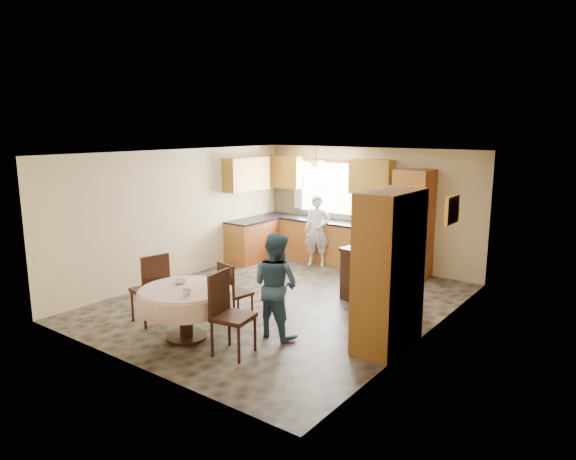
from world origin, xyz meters
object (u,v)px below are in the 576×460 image
Objects in this scene: dining_table at (185,299)px; sideboard at (374,280)px; cupboard at (389,270)px; chair_left at (152,285)px; person_dining at (276,285)px; oven_tower at (413,224)px; chair_back at (232,289)px; chair_right at (227,309)px; person_sink at (317,231)px.

sideboard is at bearing 62.38° from dining_table.
cupboard is 1.64× the size of dining_table.
chair_left is 0.72× the size of person_dining.
oven_tower is 2.29× the size of chair_back.
chair_right is at bearing -89.97° from sideboard.
cupboard reaches higher than person_dining.
chair_left is at bearing -114.54° from oven_tower.
chair_right is (-1.57, -1.43, -0.46)m from cupboard.
chair_right is (-0.50, -4.71, -0.46)m from oven_tower.
dining_table is at bearing 42.87° from person_dining.
person_dining is (-0.52, -1.98, 0.32)m from sideboard.
dining_table is (-1.29, -4.72, -0.49)m from oven_tower.
chair_right reaches higher than chair_back.
chair_left reaches higher than dining_table.
oven_tower is at bearing -93.47° from person_dining.
chair_left is at bearing 76.83° from chair_right.
sideboard is 1.10× the size of chair_right.
chair_left is at bearing -157.07° from cupboard.
person_sink is at bearing -168.76° from oven_tower.
chair_right reaches higher than chair_left.
person_dining reaches higher than chair_right.
person_sink is at bearing -171.15° from chair_left.
chair_right is 0.85m from person_dining.
cupboard is at bearing 123.80° from chair_left.
person_sink reaches higher than chair_left.
dining_table is 1.20× the size of chair_left.
dining_table is 1.26m from person_dining.
chair_back is 1.10m from chair_right.
person_sink reaches higher than sideboard.
chair_back is (-1.38, -1.95, 0.09)m from sideboard.
chair_left is (-2.29, -2.71, 0.17)m from sideboard.
person_sink reaches higher than chair_back.
chair_left is 1.91m from person_dining.
person_sink is at bearing -63.64° from person_dining.
cupboard reaches higher than chair_left.
dining_table is at bearing -148.63° from cupboard.
person_dining is (-0.35, -3.90, -0.31)m from oven_tower.
oven_tower is 1.00× the size of cupboard.
sideboard is 2.07m from person_dining.
person_sink is at bearing 8.65° from chair_right.
oven_tower is 1.78× the size of sideboard.
oven_tower reaches higher than cupboard.
person_dining is (0.86, -0.02, 0.23)m from chair_back.
cupboard is 1.58m from person_dining.
person_sink is at bearing 98.80° from dining_table.
cupboard is at bearing 31.37° from dining_table.
person_dining is at bearing -171.58° from chair_back.
chair_back is at bearing -111.61° from sideboard.
cupboard is at bearing -64.32° from person_sink.
cupboard reaches higher than dining_table.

